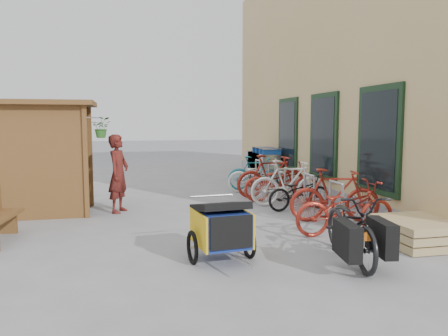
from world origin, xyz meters
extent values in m
plane|color=gray|center=(0.00, 0.00, 0.00)|extent=(80.00, 80.00, 0.00)
cube|color=tan|center=(6.50, 4.50, 3.50)|extent=(6.00, 13.00, 7.00)
cube|color=gray|center=(3.58, 4.50, 0.15)|extent=(0.18, 13.00, 0.30)
cube|color=black|center=(3.47, 0.50, 1.60)|extent=(0.06, 1.50, 2.20)
cube|color=black|center=(3.44, 0.50, 1.60)|extent=(0.02, 1.25, 1.95)
cube|color=black|center=(3.47, 3.00, 1.60)|extent=(0.06, 1.50, 2.20)
cube|color=black|center=(3.44, 3.00, 1.60)|extent=(0.02, 1.25, 1.95)
cube|color=black|center=(3.47, 5.50, 1.60)|extent=(0.06, 1.50, 2.20)
cube|color=black|center=(3.44, 5.50, 1.60)|extent=(0.02, 1.25, 1.95)
cube|color=brown|center=(-2.30, 1.85, 1.15)|extent=(0.09, 0.09, 2.30)
cube|color=brown|center=(-4.10, 3.15, 1.15)|extent=(0.09, 0.09, 2.30)
cube|color=brown|center=(-2.30, 3.15, 1.15)|extent=(0.09, 0.09, 2.30)
cube|color=brown|center=(-4.07, 2.50, 1.15)|extent=(0.05, 1.30, 2.30)
cube|color=brown|center=(-3.20, 1.88, 1.15)|extent=(1.80, 0.05, 2.30)
cube|color=brown|center=(-3.20, 3.12, 1.15)|extent=(1.80, 0.05, 2.30)
cube|color=brown|center=(-3.20, 2.50, 2.35)|extent=(2.15, 1.65, 0.10)
cube|color=brown|center=(-3.40, 2.50, 0.90)|extent=(1.30, 1.15, 0.04)
cube|color=brown|center=(-3.40, 2.50, 1.50)|extent=(1.30, 1.15, 0.04)
cylinder|color=#A5A8AD|center=(-2.12, 1.85, 2.05)|extent=(0.36, 0.02, 0.02)
imported|color=#295E20|center=(-1.97, 1.85, 1.85)|extent=(0.38, 0.33, 0.42)
cylinder|color=#A5A8AD|center=(2.30, -0.25, 0.42)|extent=(0.05, 0.05, 0.84)
cylinder|color=#A5A8AD|center=(2.30, 0.25, 0.42)|extent=(0.05, 0.05, 0.84)
cylinder|color=#A5A8AD|center=(2.30, 0.00, 0.84)|extent=(0.05, 0.50, 0.05)
cylinder|color=#A5A8AD|center=(2.30, 0.95, 0.42)|extent=(0.05, 0.05, 0.84)
cylinder|color=#A5A8AD|center=(2.30, 1.45, 0.42)|extent=(0.05, 0.05, 0.84)
cylinder|color=#A5A8AD|center=(2.30, 1.20, 0.84)|extent=(0.05, 0.50, 0.05)
cylinder|color=#A5A8AD|center=(2.30, 2.15, 0.42)|extent=(0.05, 0.05, 0.84)
cylinder|color=#A5A8AD|center=(2.30, 2.65, 0.42)|extent=(0.05, 0.05, 0.84)
cylinder|color=#A5A8AD|center=(2.30, 2.40, 0.84)|extent=(0.05, 0.50, 0.05)
cylinder|color=#A5A8AD|center=(2.30, 3.35, 0.42)|extent=(0.05, 0.05, 0.84)
cylinder|color=#A5A8AD|center=(2.30, 3.85, 0.42)|extent=(0.05, 0.05, 0.84)
cylinder|color=#A5A8AD|center=(2.30, 3.60, 0.84)|extent=(0.05, 0.50, 0.05)
cylinder|color=#A5A8AD|center=(2.30, 4.55, 0.42)|extent=(0.05, 0.05, 0.84)
cylinder|color=#A5A8AD|center=(2.30, 5.05, 0.42)|extent=(0.05, 0.05, 0.84)
cylinder|color=#A5A8AD|center=(2.30, 4.80, 0.84)|extent=(0.05, 0.50, 0.05)
cube|color=tan|center=(3.00, -1.40, 0.07)|extent=(1.00, 1.20, 0.12)
cube|color=tan|center=(3.00, -1.40, 0.21)|extent=(1.00, 1.20, 0.12)
cube|color=tan|center=(3.00, -1.40, 0.35)|extent=(1.00, 1.20, 0.12)
cube|color=brown|center=(-3.60, 0.84, 0.19)|extent=(0.39, 0.10, 0.38)
cube|color=silver|center=(3.00, 6.09, 0.66)|extent=(0.60, 0.93, 0.57)
cube|color=#17469A|center=(3.00, 5.62, 1.04)|extent=(0.60, 0.04, 0.20)
cylinder|color=silver|center=(3.00, 5.59, 1.11)|extent=(0.63, 0.04, 0.04)
cylinder|color=black|center=(2.76, 5.71, 0.07)|extent=(0.04, 0.13, 0.13)
cube|color=silver|center=(3.00, 6.47, 0.66)|extent=(0.60, 0.93, 0.57)
cube|color=#17469A|center=(3.00, 6.00, 1.04)|extent=(0.60, 0.04, 0.20)
cylinder|color=silver|center=(3.00, 5.97, 1.11)|extent=(0.63, 0.04, 0.04)
cylinder|color=black|center=(2.76, 6.09, 0.07)|extent=(0.04, 0.13, 0.13)
cube|color=silver|center=(3.00, 6.86, 0.66)|extent=(0.60, 0.93, 0.57)
cube|color=#17469A|center=(3.00, 6.39, 1.04)|extent=(0.60, 0.04, 0.20)
cylinder|color=silver|center=(3.00, 6.35, 1.11)|extent=(0.63, 0.04, 0.04)
cylinder|color=black|center=(2.76, 6.47, 0.07)|extent=(0.04, 0.13, 0.13)
cube|color=silver|center=(3.00, 7.24, 0.66)|extent=(0.60, 0.93, 0.57)
cube|color=#17469A|center=(3.00, 6.77, 1.04)|extent=(0.60, 0.04, 0.20)
cylinder|color=silver|center=(3.00, 6.74, 1.11)|extent=(0.63, 0.04, 0.04)
cylinder|color=black|center=(2.76, 6.86, 0.07)|extent=(0.04, 0.13, 0.13)
cube|color=navy|center=(-0.22, -1.46, 0.47)|extent=(0.71, 0.89, 0.48)
cube|color=gold|center=(-0.56, -1.50, 0.47)|extent=(0.12, 0.82, 0.48)
cube|color=gold|center=(0.11, -1.43, 0.47)|extent=(0.12, 0.82, 0.48)
cube|color=black|center=(-0.18, -1.90, 0.50)|extent=(0.58, 0.09, 0.44)
cube|color=black|center=(-0.23, -1.41, 0.77)|extent=(0.77, 0.86, 0.24)
torus|color=black|center=(-0.65, -1.51, 0.22)|extent=(0.11, 0.48, 0.48)
torus|color=black|center=(0.20, -1.42, 0.22)|extent=(0.11, 0.48, 0.48)
cylinder|color=#B7B7BC|center=(-0.15, -2.17, 0.22)|extent=(0.11, 0.70, 0.03)
cylinder|color=#B7B7BC|center=(-0.27, -1.01, 0.86)|extent=(0.66, 0.10, 0.03)
imported|color=black|center=(1.56, -1.88, 0.50)|extent=(0.95, 1.97, 0.99)
cube|color=black|center=(1.23, -2.38, 0.45)|extent=(0.28, 0.67, 0.45)
cube|color=black|center=(1.74, -2.36, 0.45)|extent=(0.28, 0.67, 0.45)
cube|color=orange|center=(1.48, -2.37, 0.50)|extent=(0.15, 0.20, 0.12)
imported|color=maroon|center=(-1.67, 2.30, 0.85)|extent=(0.63, 0.73, 1.70)
imported|color=maroon|center=(2.17, -0.59, 0.48)|extent=(1.83, 0.66, 0.96)
imported|color=maroon|center=(2.47, 0.37, 0.53)|extent=(1.83, 0.92, 1.06)
imported|color=black|center=(2.25, 1.62, 0.40)|extent=(1.59, 0.73, 0.80)
imported|color=white|center=(2.19, 2.14, 0.54)|extent=(1.85, 0.70, 1.08)
imported|color=maroon|center=(2.23, 2.71, 0.49)|extent=(1.92, 0.85, 0.98)
imported|color=maroon|center=(2.19, 3.33, 0.56)|extent=(1.86, 0.54, 1.12)
imported|color=white|center=(2.14, 4.19, 0.47)|extent=(1.86, 0.95, 0.93)
imported|color=teal|center=(2.16, 4.56, 0.49)|extent=(1.71, 0.84, 0.99)
camera|label=1|loc=(-1.54, -7.37, 1.96)|focal=35.00mm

